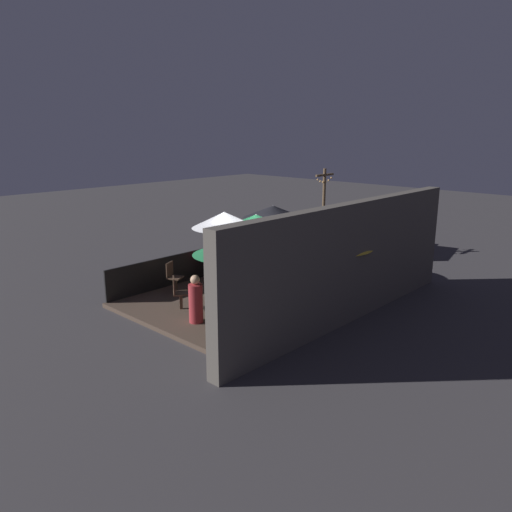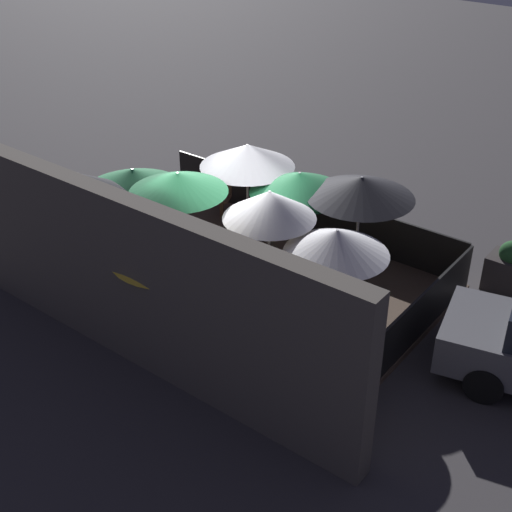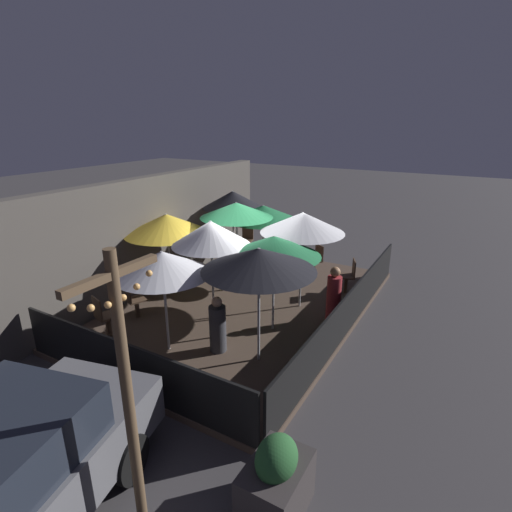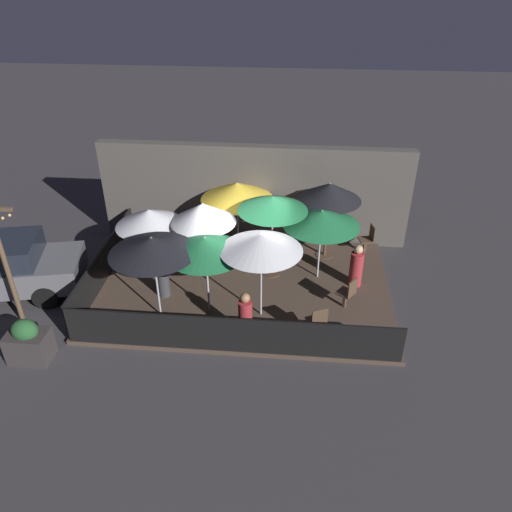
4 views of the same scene
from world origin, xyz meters
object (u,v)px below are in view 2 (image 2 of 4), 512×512
Objects in this scene: patio_umbrella_3 at (133,179)px; patron_1 at (284,210)px; patio_umbrella_2 at (361,187)px; dining_table_1 at (88,254)px; patron_2 at (116,217)px; patron_0 at (337,276)px; patio_chair_0 at (160,206)px; patio_umbrella_4 at (269,205)px; patio_umbrella_6 at (172,243)px; patio_umbrella_0 at (178,182)px; dining_table_0 at (183,256)px; patio_chair_4 at (250,337)px; patio_umbrella_1 at (78,185)px; patio_chair_2 at (36,245)px; patio_umbrella_8 at (247,156)px; planter_box at (511,269)px; patio_umbrella_5 at (337,242)px; patio_umbrella_7 at (299,183)px; patio_chair_3 at (222,196)px; patio_chair_1 at (301,354)px.

patio_umbrella_3 is 1.60× the size of patron_1.
dining_table_1 is at bearing 37.94° from patio_umbrella_2.
patio_umbrella_3 is 1.67× the size of patron_2.
patron_0 is (-4.33, -2.42, -0.07)m from dining_table_1.
patio_umbrella_4 is at bearing 21.21° from patio_chair_0.
patio_umbrella_6 is 2.32× the size of dining_table_1.
patio_umbrella_0 reaches higher than dining_table_0.
patio_chair_4 is 0.73× the size of patron_2.
patio_chair_0 is at bearing -78.95° from patio_umbrella_1.
dining_table_1 is at bearing 90.00° from patio_umbrella_1.
patio_umbrella_1 is at bearing -0.00° from patio_chair_2.
patio_umbrella_1 is 4.68m from patron_1.
patio_chair_0 is at bearing 11.92° from patio_umbrella_8.
patron_1 is at bearing -121.92° from patio_umbrella_3.
patio_umbrella_1 is at bearing 36.24° from planter_box.
patio_umbrella_5 is at bearing -162.32° from dining_table_1.
patio_umbrella_2 is at bearing -149.49° from patron_1.
dining_table_0 is (-1.53, -1.11, -1.52)m from patio_umbrella_1.
patio_umbrella_5 is (-4.56, -0.35, -0.02)m from patio_umbrella_3.
patron_1 is (-1.74, -2.80, -1.27)m from patio_umbrella_3.
patron_1 reaches higher than planter_box.
patio_chair_4 is at bearing 117.21° from patio_umbrella_4.
patio_umbrella_5 is 6.48m from patio_chair_2.
patio_umbrella_2 is at bearing -165.11° from patio_umbrella_7.
patio_umbrella_2 reaches higher than patio_chair_4.
patio_umbrella_4 reaches higher than planter_box.
patio_umbrella_1 is 4.24m from patio_umbrella_7.
patio_umbrella_4 reaches higher than patron_2.
patio_umbrella_3 is at bearing 52.19° from patron_2.
patio_umbrella_3 reaches higher than patio_chair_3.
patio_umbrella_3 reaches higher than patio_chair_4.
patio_umbrella_2 reaches higher than patron_2.
patio_umbrella_8 is 4.80m from patio_chair_1.
dining_table_1 is at bearing 23.16° from patio_chair_4.
patio_umbrella_2 is at bearing -40.99° from patron_0.
patio_umbrella_0 is 1.92× the size of patron_2.
patio_umbrella_3 is 0.88× the size of patio_umbrella_8.
patio_umbrella_8 reaches higher than patio_chair_1.
patron_0 reaches higher than patio_chair_2.
patio_chair_0 is (0.50, -2.56, -0.10)m from dining_table_1.
patron_1 is at bearing 70.91° from patio_chair_3.
patio_chair_2 is at bearing 44.23° from patio_umbrella_3.
planter_box reaches higher than patio_chair_1.
planter_box is at bearing -93.45° from patio_chair_4.
patio_umbrella_4 is 1.97m from patio_umbrella_6.
patio_chair_4 is 5.19m from patron_2.
patio_umbrella_1 is at bearing 35.87° from patio_umbrella_0.
patio_chair_4 is at bearing -10.47° from patio_chair_2.
patio_chair_4 is at bearing 24.24° from patio_chair_1.
patio_chair_3 is 0.84× the size of planter_box.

